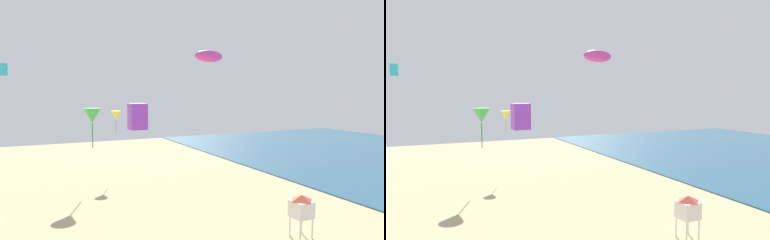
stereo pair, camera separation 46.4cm
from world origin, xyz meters
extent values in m
cylinder|color=white|center=(11.07, 13.73, 0.60)|extent=(0.10, 0.10, 1.20)
cylinder|color=white|center=(11.97, 13.73, 0.60)|extent=(0.10, 0.10, 1.20)
cylinder|color=white|center=(11.07, 14.63, 0.60)|extent=(0.10, 0.10, 1.20)
cylinder|color=white|center=(11.97, 14.63, 0.60)|extent=(0.10, 0.10, 1.20)
cube|color=white|center=(11.52, 14.18, 1.70)|extent=(1.10, 1.10, 1.00)
pyramid|color=#D14C3D|center=(11.52, 14.18, 2.38)|extent=(1.10, 1.10, 0.35)
ellipsoid|color=#DB3D9E|center=(11.73, 26.31, 11.67)|extent=(2.69, 0.75, 1.04)
cone|color=yellow|center=(5.44, 34.85, 6.17)|extent=(1.04, 1.04, 0.85)
cylinder|color=#A49220|center=(5.44, 34.85, 4.99)|extent=(0.06, 0.06, 1.51)
cube|color=#2DB7CC|center=(-4.56, 32.97, 10.45)|extent=(0.66, 0.66, 1.04)
cube|color=purple|center=(1.37, 13.11, 7.52)|extent=(0.71, 0.71, 1.11)
cone|color=green|center=(2.39, 30.87, 6.45)|extent=(1.59, 1.59, 1.30)
cylinder|color=#277C35|center=(2.39, 30.87, 4.64)|extent=(0.09, 0.09, 2.31)
camera|label=1|loc=(-2.92, -1.56, 8.59)|focal=33.28mm
camera|label=2|loc=(-2.50, -1.75, 8.59)|focal=33.28mm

